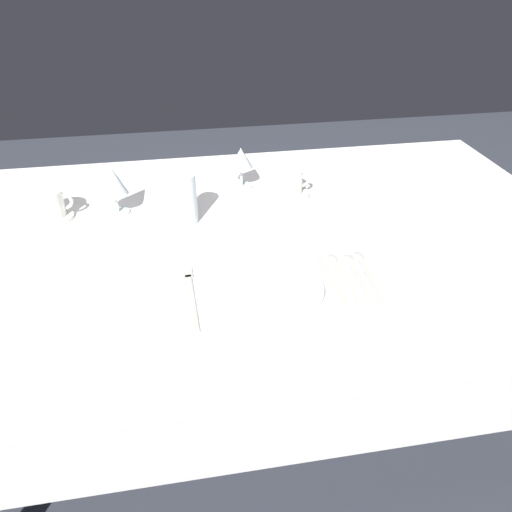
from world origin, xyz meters
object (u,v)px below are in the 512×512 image
object	(u,v)px
coffee_cup_right	(49,203)
drink_tumbler	(185,202)
dinner_knife	(331,280)
dinner_plate	(265,289)
spoon_dessert	(356,273)
coffee_cup_left	(290,181)
fork_outer	(191,295)
wine_glass_centre	(241,161)
spoon_tea	(367,272)
spoon_soup	(340,271)
wine_glass_left	(113,182)

from	to	relation	value
coffee_cup_right	drink_tumbler	size ratio (longest dim) A/B	0.79
dinner_knife	coffee_cup_right	distance (m)	0.80
dinner_plate	dinner_knife	bearing A→B (deg)	6.83
coffee_cup_right	dinner_plate	bearing A→B (deg)	-39.78
spoon_dessert	dinner_plate	bearing A→B (deg)	-170.81
dinner_knife	coffee_cup_left	distance (m)	0.45
fork_outer	dinner_plate	bearing A→B (deg)	-6.17
drink_tumbler	wine_glass_centre	bearing A→B (deg)	46.76
spoon_tea	drink_tumbler	xyz separation A→B (m)	(-0.40, 0.32, 0.06)
dinner_knife	spoon_soup	bearing A→B (deg)	44.13
spoon_soup	wine_glass_centre	distance (m)	0.53
spoon_dessert	coffee_cup_right	bearing A→B (deg)	151.83
dinner_plate	coffee_cup_left	bearing A→B (deg)	70.51
fork_outer	spoon_dessert	xyz separation A→B (m)	(0.39, 0.02, 0.00)
spoon_soup	drink_tumbler	size ratio (longest dim) A/B	1.46
dinner_knife	spoon_soup	size ratio (longest dim) A/B	1.05
dinner_plate	coffee_cup_left	size ratio (longest dim) A/B	2.65
spoon_soup	spoon_tea	xyz separation A→B (m)	(0.06, -0.01, 0.00)
dinner_plate	fork_outer	bearing A→B (deg)	173.83
spoon_soup	coffee_cup_left	xyz separation A→B (m)	(-0.02, 0.42, 0.04)
spoon_tea	coffee_cup_left	distance (m)	0.44
dinner_plate	spoon_dessert	bearing A→B (deg)	9.19
coffee_cup_right	wine_glass_centre	size ratio (longest dim) A/B	0.86
dinner_plate	coffee_cup_right	world-z (taller)	coffee_cup_right
dinner_plate	spoon_tea	size ratio (longest dim) A/B	1.14
wine_glass_centre	spoon_soup	bearing A→B (deg)	-72.03
coffee_cup_left	spoon_soup	bearing A→B (deg)	-86.72
wine_glass_centre	dinner_knife	bearing A→B (deg)	-75.93
spoon_dessert	wine_glass_left	distance (m)	0.70
wine_glass_left	dinner_knife	bearing A→B (deg)	-39.72
coffee_cup_left	wine_glass_centre	bearing A→B (deg)	149.65
dinner_plate	spoon_dessert	world-z (taller)	dinner_plate
coffee_cup_right	wine_glass_left	size ratio (longest dim) A/B	0.78
coffee_cup_left	wine_glass_centre	distance (m)	0.16
spoon_tea	drink_tumbler	bearing A→B (deg)	141.69
dinner_knife	spoon_dessert	world-z (taller)	spoon_dessert
coffee_cup_left	coffee_cup_right	bearing A→B (deg)	-177.72
spoon_soup	wine_glass_left	xyz separation A→B (m)	(-0.53, 0.39, 0.09)
spoon_dessert	coffee_cup_left	xyz separation A→B (m)	(-0.06, 0.43, 0.04)
wine_glass_centre	dinner_plate	bearing A→B (deg)	-92.84
dinner_plate	coffee_cup_right	bearing A→B (deg)	140.22
fork_outer	wine_glass_left	size ratio (longest dim) A/B	1.64
dinner_knife	spoon_tea	xyz separation A→B (m)	(0.09, 0.01, 0.00)
spoon_dessert	spoon_soup	bearing A→B (deg)	162.10
spoon_tea	coffee_cup_right	size ratio (longest dim) A/B	2.07
coffee_cup_left	drink_tumbler	bearing A→B (deg)	-160.65
spoon_tea	wine_glass_centre	size ratio (longest dim) A/B	1.78
spoon_soup	spoon_tea	world-z (taller)	same
spoon_dessert	wine_glass_centre	size ratio (longest dim) A/B	1.65
spoon_tea	coffee_cup_left	size ratio (longest dim) A/B	2.32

